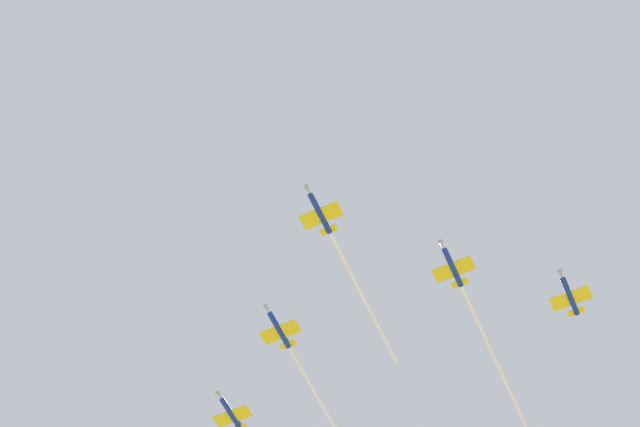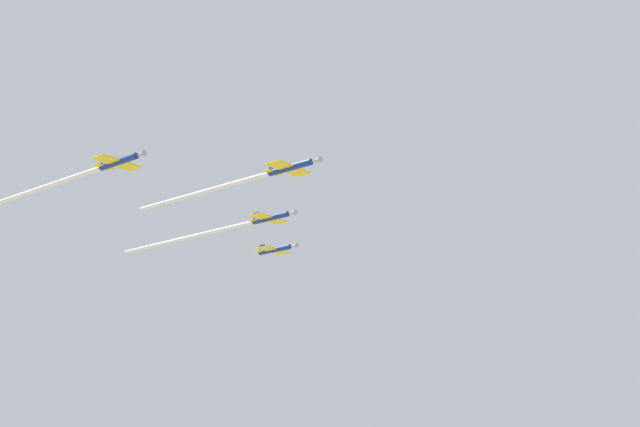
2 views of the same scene
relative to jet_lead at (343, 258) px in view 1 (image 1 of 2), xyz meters
name	(u,v)px [view 1 (image 1 of 2)]	position (x,y,z in m)	size (l,w,h in m)	color
jet_lead	(343,258)	(0.00, 0.00, 0.00)	(25.88, 38.23, 2.40)	navy
jet_port_inner	(477,320)	(2.30, 30.88, -0.57)	(29.57, 43.77, 2.40)	navy
jet_starboard_inner	(304,373)	(-28.49, 8.46, 0.57)	(27.48, 40.64, 2.40)	navy
jet_port_outer	(570,295)	(17.11, 42.95, -0.93)	(8.70, 10.72, 2.40)	navy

